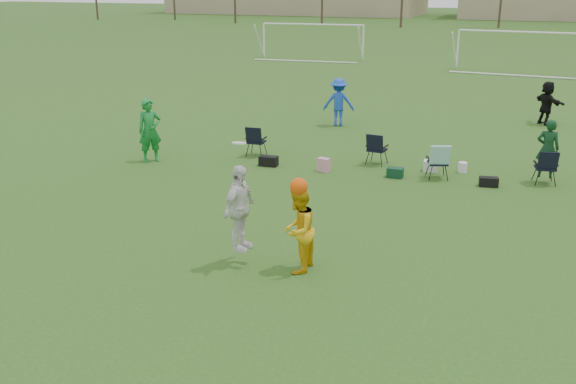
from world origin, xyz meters
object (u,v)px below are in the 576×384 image
at_px(fielder_black, 547,103).
at_px(goal_left, 313,31).
at_px(center_contest, 272,219).
at_px(fielder_blue, 339,102).
at_px(fielder_green_near, 150,131).
at_px(goal_mid, 520,40).

relative_size(fielder_black, goal_left, 0.23).
relative_size(fielder_black, center_contest, 0.67).
bearing_deg(goal_left, fielder_blue, -72.89).
distance_m(fielder_green_near, fielder_black, 15.23).
xyz_separation_m(fielder_green_near, fielder_black, (11.27, 10.24, -0.13)).
xyz_separation_m(fielder_black, center_contest, (-4.75, -16.03, 0.17)).
distance_m(goal_left, goal_mid, 14.14).
bearing_deg(fielder_blue, fielder_green_near, 46.16).
relative_size(fielder_blue, fielder_black, 1.08).
xyz_separation_m(fielder_blue, goal_left, (-8.40, 20.67, 1.01)).
bearing_deg(center_contest, fielder_green_near, 138.42).
height_order(center_contest, goal_mid, center_contest).
bearing_deg(goal_left, fielder_green_near, -85.67).
distance_m(fielder_black, center_contest, 16.72).
distance_m(center_contest, goal_mid, 31.69).
height_order(fielder_green_near, center_contest, center_contest).
bearing_deg(fielder_blue, goal_left, -83.30).
height_order(fielder_green_near, goal_left, goal_left).
bearing_deg(fielder_black, goal_mid, -30.77).
height_order(fielder_black, goal_left, goal_left).
relative_size(fielder_black, goal_mid, 0.23).
xyz_separation_m(fielder_green_near, goal_left, (-4.56, 27.76, 0.95)).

